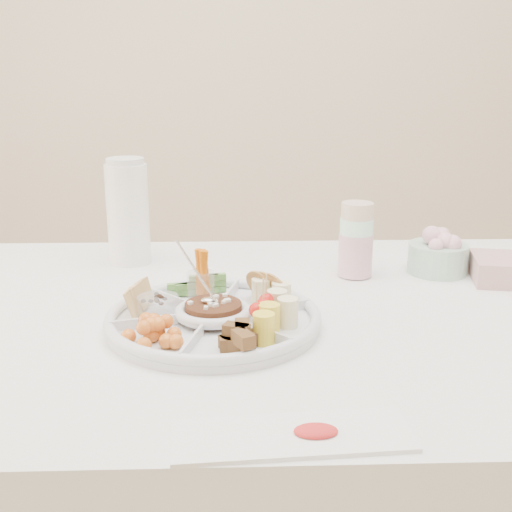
{
  "coord_description": "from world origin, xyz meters",
  "views": [
    {
      "loc": [
        -0.12,
        -1.16,
        1.21
      ],
      "look_at": [
        -0.08,
        0.01,
        0.86
      ],
      "focal_mm": 45.0,
      "sensor_mm": 36.0,
      "label": 1
    }
  ],
  "objects": [
    {
      "name": "wall_back",
      "position": [
        0.0,
        2.0,
        1.35
      ],
      "size": [
        4.0,
        0.02,
        2.7
      ],
      "primitive_type": "cube",
      "color": "beige",
      "rests_on": "ground"
    },
    {
      "name": "dining_table",
      "position": [
        0.0,
        0.0,
        0.38
      ],
      "size": [
        1.52,
        1.02,
        0.76
      ],
      "primitive_type": "cube",
      "color": "white",
      "rests_on": "floor"
    },
    {
      "name": "party_tray",
      "position": [
        -0.16,
        -0.09,
        0.78
      ],
      "size": [
        0.47,
        0.47,
        0.04
      ],
      "primitive_type": "cylinder",
      "rotation": [
        0.0,
        0.0,
        0.27
      ],
      "color": "white",
      "rests_on": "dining_table"
    },
    {
      "name": "bean_dip",
      "position": [
        -0.16,
        -0.09,
        0.79
      ],
      "size": [
        0.13,
        0.13,
        0.04
      ],
      "primitive_type": "cylinder",
      "rotation": [
        0.0,
        0.0,
        0.27
      ],
      "color": "black",
      "rests_on": "party_tray"
    },
    {
      "name": "tortillas",
      "position": [
        -0.07,
        0.01,
        0.8
      ],
      "size": [
        0.11,
        0.11,
        0.05
      ],
      "primitive_type": null,
      "rotation": [
        0.0,
        0.0,
        0.27
      ],
      "color": "olive",
      "rests_on": "party_tray"
    },
    {
      "name": "carrot_cucumber",
      "position": [
        -0.2,
        0.04,
        0.82
      ],
      "size": [
        0.13,
        0.13,
        0.1
      ],
      "primitive_type": null,
      "rotation": [
        0.0,
        0.0,
        0.27
      ],
      "color": "#CF6308",
      "rests_on": "party_tray"
    },
    {
      "name": "pita_raisins",
      "position": [
        -0.29,
        -0.05,
        0.8
      ],
      "size": [
        0.13,
        0.13,
        0.06
      ],
      "primitive_type": null,
      "rotation": [
        0.0,
        0.0,
        0.27
      ],
      "color": "tan",
      "rests_on": "party_tray"
    },
    {
      "name": "cherries",
      "position": [
        -0.26,
        -0.18,
        0.79
      ],
      "size": [
        0.14,
        0.14,
        0.04
      ],
      "primitive_type": null,
      "rotation": [
        0.0,
        0.0,
        0.27
      ],
      "color": "#C75A25",
      "rests_on": "party_tray"
    },
    {
      "name": "granola_chunks",
      "position": [
        -0.13,
        -0.21,
        0.79
      ],
      "size": [
        0.13,
        0.13,
        0.05
      ],
      "primitive_type": null,
      "rotation": [
        0.0,
        0.0,
        0.27
      ],
      "color": "brown",
      "rests_on": "party_tray"
    },
    {
      "name": "banana_tomato",
      "position": [
        -0.04,
        -0.12,
        0.82
      ],
      "size": [
        0.15,
        0.15,
        0.1
      ],
      "primitive_type": null,
      "rotation": [
        0.0,
        0.0,
        0.27
      ],
      "color": "#D3CB5A",
      "rests_on": "party_tray"
    },
    {
      "name": "cup_stack",
      "position": [
        0.14,
        0.2,
        0.86
      ],
      "size": [
        0.1,
        0.1,
        0.21
      ],
      "primitive_type": "cylinder",
      "rotation": [
        0.0,
        0.0,
        -0.3
      ],
      "color": "silver",
      "rests_on": "dining_table"
    },
    {
      "name": "thermos",
      "position": [
        -0.38,
        0.33,
        0.89
      ],
      "size": [
        0.1,
        0.1,
        0.26
      ],
      "primitive_type": "cylinder",
      "rotation": [
        0.0,
        0.0,
        0.07
      ],
      "color": "white",
      "rests_on": "dining_table"
    },
    {
      "name": "flower_bowl",
      "position": [
        0.34,
        0.22,
        0.81
      ],
      "size": [
        0.15,
        0.15,
        0.1
      ],
      "primitive_type": "cylinder",
      "rotation": [
        0.0,
        0.0,
        0.12
      ],
      "color": "silver",
      "rests_on": "dining_table"
    },
    {
      "name": "napkin_stack",
      "position": [
        0.48,
        0.15,
        0.78
      ],
      "size": [
        0.18,
        0.17,
        0.05
      ],
      "primitive_type": "cube",
      "rotation": [
        0.0,
        0.0,
        -0.19
      ],
      "color": "#C19190",
      "rests_on": "dining_table"
    },
    {
      "name": "placemat",
      "position": [
        -0.05,
        -0.45,
        0.76
      ],
      "size": [
        0.31,
        0.12,
        0.01
      ],
      "primitive_type": "cube",
      "rotation": [
        0.0,
        0.0,
        0.07
      ],
      "color": "white",
      "rests_on": "dining_table"
    }
  ]
}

